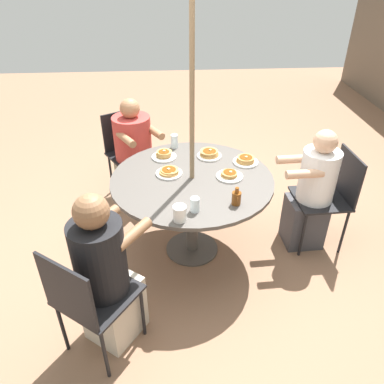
% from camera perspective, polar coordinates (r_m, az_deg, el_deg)
% --- Properties ---
extents(ground_plane, '(12.00, 12.00, 0.00)m').
position_cam_1_polar(ground_plane, '(3.45, 0.00, -8.64)').
color(ground_plane, '#8C664C').
extents(patio_table, '(1.31, 1.31, 0.76)m').
position_cam_1_polar(patio_table, '(3.05, 0.00, 0.61)').
color(patio_table, '#4C4742').
rests_on(patio_table, ground).
extents(umbrella_pole, '(0.04, 0.04, 2.20)m').
position_cam_1_polar(umbrella_pole, '(2.83, 0.00, 8.25)').
color(umbrella_pole, '#846B4C').
rests_on(umbrella_pole, ground).
extents(patio_chair_north, '(0.45, 0.45, 0.89)m').
position_cam_1_polar(patio_chair_north, '(3.45, 20.36, -0.12)').
color(patio_chair_north, black).
rests_on(patio_chair_north, ground).
extents(diner_north, '(0.33, 0.49, 1.11)m').
position_cam_1_polar(diner_north, '(3.38, 17.73, -0.40)').
color(diner_north, '#3D3D42').
rests_on(diner_north, ground).
extents(patio_chair_east, '(0.60, 0.60, 0.89)m').
position_cam_1_polar(patio_chair_east, '(4.04, -9.76, 6.59)').
color(patio_chair_east, black).
rests_on(patio_chair_east, ground).
extents(diner_east, '(0.60, 0.56, 1.10)m').
position_cam_1_polar(diner_east, '(3.91, -8.60, 5.31)').
color(diner_east, gray).
rests_on(diner_east, ground).
extents(patio_chair_south, '(0.61, 0.61, 0.89)m').
position_cam_1_polar(patio_chair_south, '(2.43, -15.67, -15.24)').
color(patio_chair_south, black).
rests_on(patio_chair_south, ground).
extents(diner_south, '(0.55, 0.52, 1.18)m').
position_cam_1_polar(diner_south, '(2.49, -12.95, -12.55)').
color(diner_south, beige).
rests_on(diner_south, ground).
extents(pancake_plate_a, '(0.21, 0.21, 0.06)m').
position_cam_1_polar(pancake_plate_a, '(3.01, 5.73, 2.58)').
color(pancake_plate_a, white).
rests_on(pancake_plate_a, patio_table).
extents(pancake_plate_b, '(0.21, 0.21, 0.06)m').
position_cam_1_polar(pancake_plate_b, '(3.04, -3.51, 3.02)').
color(pancake_plate_b, white).
rests_on(pancake_plate_b, patio_table).
extents(pancake_plate_c, '(0.21, 0.21, 0.07)m').
position_cam_1_polar(pancake_plate_c, '(3.30, 2.67, 5.79)').
color(pancake_plate_c, white).
rests_on(pancake_plate_c, patio_table).
extents(pancake_plate_d, '(0.21, 0.21, 0.07)m').
position_cam_1_polar(pancake_plate_d, '(3.29, -4.30, 5.61)').
color(pancake_plate_d, white).
rests_on(pancake_plate_d, patio_table).
extents(pancake_plate_e, '(0.21, 0.21, 0.07)m').
position_cam_1_polar(pancake_plate_e, '(3.23, 8.16, 4.78)').
color(pancake_plate_e, white).
rests_on(pancake_plate_e, patio_table).
extents(syrup_bottle, '(0.09, 0.07, 0.14)m').
position_cam_1_polar(syrup_bottle, '(2.67, 6.79, -0.89)').
color(syrup_bottle, brown).
rests_on(syrup_bottle, patio_table).
extents(coffee_cup, '(0.09, 0.09, 0.11)m').
position_cam_1_polar(coffee_cup, '(2.50, -1.88, -3.28)').
color(coffee_cup, white).
rests_on(coffee_cup, patio_table).
extents(drinking_glass_a, '(0.06, 0.06, 0.12)m').
position_cam_1_polar(drinking_glass_a, '(3.45, -2.69, 7.74)').
color(drinking_glass_a, silver).
rests_on(drinking_glass_a, patio_table).
extents(drinking_glass_b, '(0.06, 0.06, 0.11)m').
position_cam_1_polar(drinking_glass_b, '(2.58, 0.46, -1.94)').
color(drinking_glass_b, silver).
rests_on(drinking_glass_b, patio_table).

